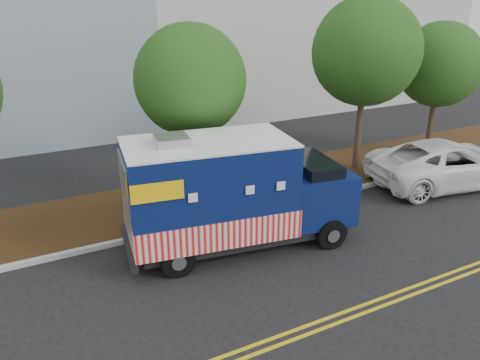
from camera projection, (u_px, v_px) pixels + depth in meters
ground at (229, 241)px, 14.63m from camera, size 120.00×120.00×0.00m
curb at (210, 221)px, 15.75m from camera, size 120.00×0.18×0.15m
mulch_strip at (188, 199)px, 17.49m from camera, size 120.00×4.00×0.15m
centerline_near at (312, 324)px, 10.95m from camera, size 120.00×0.10×0.01m
centerline_far at (318, 330)px, 10.75m from camera, size 120.00×0.10×0.01m
tree_b at (190, 81)px, 15.58m from camera, size 3.75×3.75×6.40m
tree_c at (366, 52)px, 18.62m from camera, size 4.34×4.34×7.24m
tree_d at (440, 65)px, 20.87m from camera, size 3.76×3.76×6.16m
sign_post at (173, 190)px, 15.36m from camera, size 0.06×0.06×2.40m
food_truck at (229, 196)px, 13.81m from camera, size 7.19×3.52×3.64m
white_car at (448, 163)px, 18.71m from camera, size 6.92×4.12×1.80m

